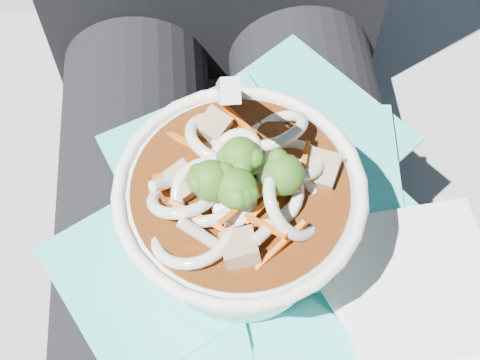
{
  "coord_description": "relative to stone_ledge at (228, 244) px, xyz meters",
  "views": [
    {
      "loc": [
        -0.02,
        -0.24,
        1.07
      ],
      "look_at": [
        0.0,
        -0.03,
        0.71
      ],
      "focal_mm": 50.0,
      "sensor_mm": 36.0,
      "label": 1
    }
  ],
  "objects": [
    {
      "name": "person_body",
      "position": [
        -0.0,
        -0.06,
        0.32
      ],
      "size": [
        0.34,
        0.94,
        0.99
      ],
      "color": "black",
      "rests_on": "ground"
    },
    {
      "name": "plastic_bag",
      "position": [
        0.02,
        -0.19,
        0.38
      ],
      "size": [
        0.37,
        0.44,
        0.02
      ],
      "color": "#2EC1BB",
      "rests_on": "lap"
    },
    {
      "name": "stone_ledge",
      "position": [
        0.0,
        0.0,
        0.0
      ],
      "size": [
        1.01,
        0.52,
        0.44
      ],
      "primitive_type": "cube",
      "rotation": [
        0.0,
        0.0,
        0.02
      ],
      "color": "slate",
      "rests_on": "ground"
    },
    {
      "name": "napkins",
      "position": [
        0.13,
        -0.24,
        0.39
      ],
      "size": [
        0.16,
        0.18,
        0.01
      ],
      "color": "white",
      "rests_on": "plastic_bag"
    },
    {
      "name": "lap",
      "position": [
        0.0,
        -0.15,
        0.3
      ],
      "size": [
        0.32,
        0.48,
        0.15
      ],
      "color": "black",
      "rests_on": "stone_ledge"
    },
    {
      "name": "udon_bowl",
      "position": [
        0.0,
        -0.18,
        0.45
      ],
      "size": [
        0.17,
        0.17,
        0.2
      ],
      "color": "white",
      "rests_on": "plastic_bag"
    }
  ]
}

